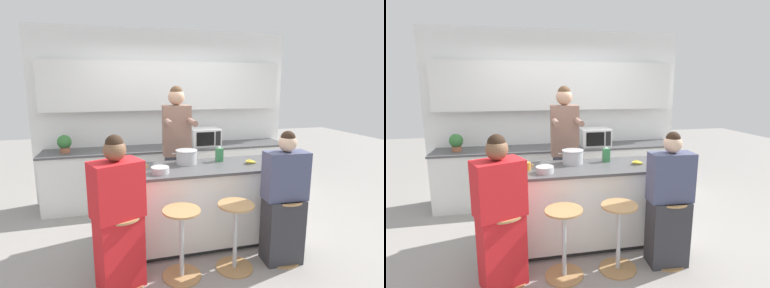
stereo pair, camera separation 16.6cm
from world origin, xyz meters
TOP-DOWN VIEW (x-y plane):
  - ground_plane at (0.00, 0.00)m, footprint 16.00×16.00m
  - wall_back at (0.00, 1.68)m, footprint 4.12×0.22m
  - back_counter at (0.00, 1.39)m, footprint 3.82×0.60m
  - kitchen_island at (0.00, 0.00)m, footprint 2.07×0.69m
  - bar_stool_leftmost at (-0.83, -0.57)m, footprint 0.38×0.38m
  - bar_stool_center_left at (-0.28, -0.59)m, footprint 0.38×0.38m
  - bar_stool_center_right at (0.28, -0.59)m, footprint 0.38×0.38m
  - bar_stool_rightmost at (0.83, -0.58)m, footprint 0.38×0.38m
  - person_cooking at (-0.07, 0.58)m, footprint 0.38×0.59m
  - person_wrapped_blanket at (-0.85, -0.59)m, footprint 0.51×0.43m
  - person_seated_near at (0.81, -0.59)m, footprint 0.44×0.28m
  - cooking_pot at (-0.04, 0.15)m, footprint 0.34×0.26m
  - fruit_bowl at (-0.41, -0.16)m, footprint 0.19×0.19m
  - coffee_cup_near at (-0.58, -0.02)m, footprint 0.11×0.08m
  - banana_bunch at (0.68, -0.04)m, footprint 0.16×0.12m
  - juice_carton at (0.37, 0.16)m, footprint 0.08×0.08m
  - microwave at (0.55, 1.36)m, footprint 0.46×0.36m
  - potted_plant at (-1.55, 1.39)m, footprint 0.20×0.20m

SIDE VIEW (x-z plane):
  - ground_plane at x=0.00m, z-range 0.00..0.00m
  - bar_stool_leftmost at x=-0.83m, z-range 0.02..0.72m
  - bar_stool_center_left at x=-0.28m, z-range 0.02..0.72m
  - bar_stool_center_right at x=0.28m, z-range 0.02..0.72m
  - bar_stool_rightmost at x=0.83m, z-range 0.02..0.72m
  - back_counter at x=0.00m, z-range 0.00..0.88m
  - kitchen_island at x=0.00m, z-range 0.01..0.94m
  - person_seated_near at x=0.81m, z-range -0.07..1.34m
  - person_wrapped_blanket at x=-0.85m, z-range -0.04..1.40m
  - person_cooking at x=-0.07m, z-range 0.02..1.85m
  - banana_bunch at x=0.68m, z-range 0.93..0.99m
  - fruit_bowl at x=-0.41m, z-range 0.93..1.00m
  - coffee_cup_near at x=-0.58m, z-range 0.93..1.02m
  - cooking_pot at x=-0.04m, z-range 0.94..1.10m
  - juice_carton at x=0.37m, z-range 0.93..1.11m
  - potted_plant at x=-1.55m, z-range 0.89..1.15m
  - microwave at x=0.55m, z-range 0.88..1.16m
  - wall_back at x=0.00m, z-range 0.19..2.89m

